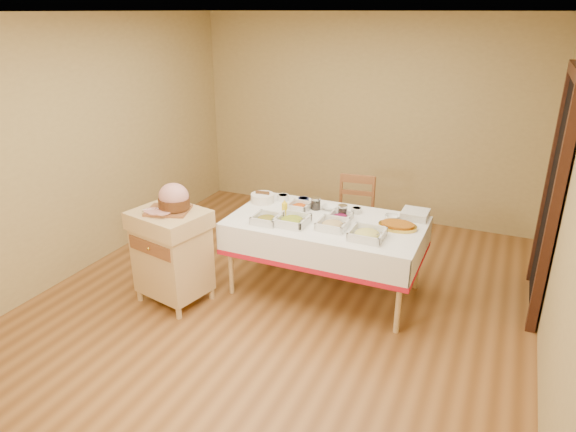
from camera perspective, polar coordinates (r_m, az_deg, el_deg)
The scene contains 23 objects.
room_shell at distance 4.54m, azimuth -0.40°, elevation 5.11°, with size 5.00×5.00×5.00m.
doorway at distance 5.09m, azimuth 27.47°, elevation 2.26°, with size 0.09×1.10×2.20m.
dining_table at distance 4.94m, azimuth 4.24°, elevation -2.20°, with size 1.82×1.02×0.76m.
butcher_cart at distance 4.92m, azimuth -12.77°, elevation -3.80°, with size 0.74×0.66×0.91m.
dining_chair at distance 5.69m, azimuth 7.33°, elevation -0.23°, with size 0.47×0.45×0.94m.
ham_on_board at distance 4.73m, azimuth -12.66°, elevation 1.79°, with size 0.40×0.38×0.26m.
serving_dish_a at distance 4.80m, azimuth -2.37°, elevation -0.33°, with size 0.25×0.24×0.11m.
serving_dish_b at distance 4.76m, azimuth 0.46°, elevation -0.48°, with size 0.29×0.29×0.12m.
serving_dish_c at distance 4.69m, azimuth 4.97°, elevation -0.94°, with size 0.26×0.26×0.11m.
serving_dish_d at distance 4.53m, azimuth 8.78°, elevation -1.99°, with size 0.29×0.29×0.11m.
serving_dish_e at distance 5.12m, azimuth 1.26°, elevation 1.08°, with size 0.21×0.20×0.10m.
serving_dish_f at distance 4.88m, azimuth 5.85°, elevation -0.09°, with size 0.21×0.20×0.10m.
small_bowl_left at distance 5.37m, azimuth -0.56°, elevation 2.12°, with size 0.12×0.12×0.06m.
small_bowl_mid at distance 5.30m, azimuth 1.72°, elevation 1.80°, with size 0.11×0.11×0.05m.
small_bowl_right at distance 5.07m, azimuth 7.64°, elevation 0.67°, with size 0.10×0.10×0.05m.
bowl_white_imported at distance 5.13m, azimuth 4.68°, elevation 0.94°, with size 0.16×0.16×0.04m, color silver.
bowl_small_imported at distance 4.97m, azimuth 11.50°, elevation -0.14°, with size 0.14×0.14×0.04m, color silver.
preserve_jar_left at distance 5.11m, azimuth 3.11°, elevation 1.34°, with size 0.10×0.10×0.12m.
preserve_jar_right at distance 4.96m, azimuth 6.09°, elevation 0.52°, with size 0.09×0.09×0.12m.
mustard_bottle at distance 4.91m, azimuth -0.38°, elevation 0.77°, with size 0.06×0.06×0.17m.
bread_basket at distance 5.31m, azimuth -2.84°, elevation 2.04°, with size 0.24×0.24×0.11m.
plate_stack at distance 5.05m, azimuth 13.95°, elevation 0.18°, with size 0.25×0.25×0.07m.
brass_platter at distance 4.79m, azimuth 12.08°, elevation -1.06°, with size 0.36×0.26×0.05m.
Camera 1 is at (1.80, -3.95, 2.62)m, focal length 32.00 mm.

